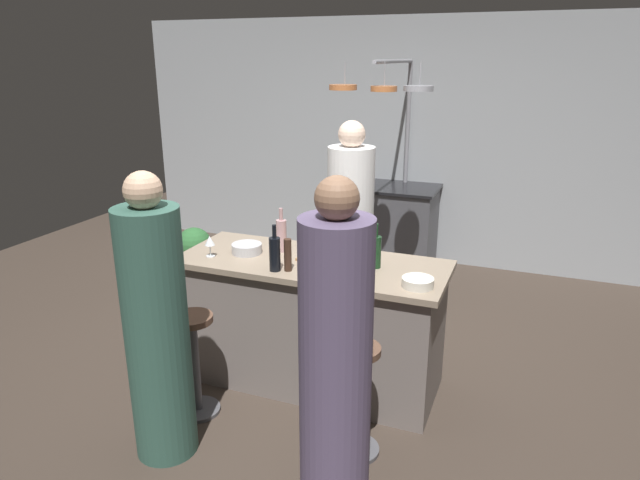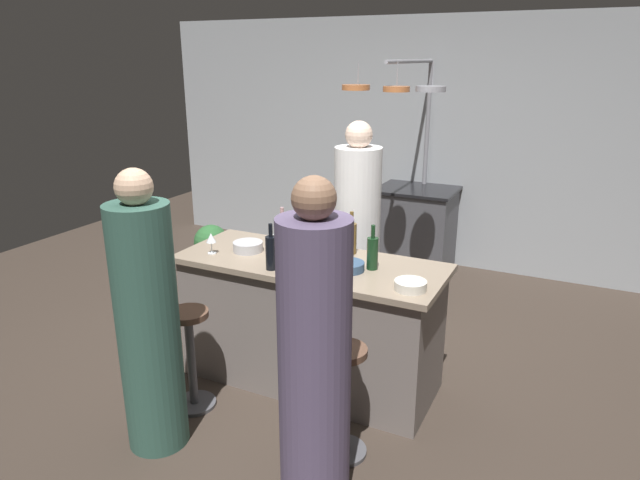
# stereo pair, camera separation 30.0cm
# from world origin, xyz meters

# --- Properties ---
(ground_plane) EXTENTS (9.00, 9.00, 0.00)m
(ground_plane) POSITION_xyz_m (0.00, 0.00, 0.00)
(ground_plane) COLOR #382D26
(back_wall) EXTENTS (6.40, 0.16, 2.60)m
(back_wall) POSITION_xyz_m (0.00, 2.85, 1.30)
(back_wall) COLOR #9EA3A8
(back_wall) RESTS_ON ground_plane
(kitchen_island) EXTENTS (1.80, 0.72, 0.90)m
(kitchen_island) POSITION_xyz_m (0.00, 0.00, 0.45)
(kitchen_island) COLOR slate
(kitchen_island) RESTS_ON ground_plane
(stove_range) EXTENTS (0.80, 0.64, 0.89)m
(stove_range) POSITION_xyz_m (0.00, 2.45, 0.45)
(stove_range) COLOR #47474C
(stove_range) RESTS_ON ground_plane
(chef) EXTENTS (0.37, 0.37, 1.74)m
(chef) POSITION_xyz_m (-0.01, 0.84, 0.81)
(chef) COLOR white
(chef) RESTS_ON ground_plane
(bar_stool_right) EXTENTS (0.28, 0.28, 0.68)m
(bar_stool_right) POSITION_xyz_m (0.52, -0.62, 0.38)
(bar_stool_right) COLOR #4C4C51
(bar_stool_right) RESTS_ON ground_plane
(guest_right) EXTENTS (0.36, 0.36, 1.70)m
(guest_right) POSITION_xyz_m (0.52, -0.97, 0.79)
(guest_right) COLOR #594C6B
(guest_right) RESTS_ON ground_plane
(bar_stool_left) EXTENTS (0.28, 0.28, 0.68)m
(bar_stool_left) POSITION_xyz_m (-0.55, -0.62, 0.38)
(bar_stool_left) COLOR #4C4C51
(bar_stool_left) RESTS_ON ground_plane
(guest_left) EXTENTS (0.35, 0.35, 1.65)m
(guest_left) POSITION_xyz_m (-0.51, -1.00, 0.77)
(guest_left) COLOR #33594C
(guest_left) RESTS_ON ground_plane
(overhead_pot_rack) EXTENTS (0.89, 1.38, 2.17)m
(overhead_pot_rack) POSITION_xyz_m (0.02, 1.92, 1.70)
(overhead_pot_rack) COLOR gray
(overhead_pot_rack) RESTS_ON ground_plane
(potted_plant) EXTENTS (0.36, 0.36, 0.52)m
(potted_plant) POSITION_xyz_m (-1.89, 1.41, 0.30)
(potted_plant) COLOR brown
(potted_plant) RESTS_ON ground_plane
(cutting_board) EXTENTS (0.32, 0.22, 0.02)m
(cutting_board) POSITION_xyz_m (0.06, 0.07, 0.91)
(cutting_board) COLOR #997047
(cutting_board) RESTS_ON kitchen_island
(pepper_mill) EXTENTS (0.05, 0.05, 0.21)m
(pepper_mill) POSITION_xyz_m (-0.07, -0.22, 1.01)
(pepper_mill) COLOR #382319
(pepper_mill) RESTS_ON kitchen_island
(wine_bottle_rose) EXTENTS (0.07, 0.07, 0.31)m
(wine_bottle_rose) POSITION_xyz_m (-0.27, 0.11, 1.02)
(wine_bottle_rose) COLOR #B78C8E
(wine_bottle_rose) RESTS_ON kitchen_island
(wine_bottle_red) EXTENTS (0.07, 0.07, 0.29)m
(wine_bottle_red) POSITION_xyz_m (0.43, 0.04, 1.01)
(wine_bottle_red) COLOR #143319
(wine_bottle_red) RESTS_ON kitchen_island
(wine_bottle_dark) EXTENTS (0.07, 0.07, 0.30)m
(wine_bottle_dark) POSITION_xyz_m (-0.15, -0.25, 1.02)
(wine_bottle_dark) COLOR black
(wine_bottle_dark) RESTS_ON kitchen_island
(wine_bottle_amber) EXTENTS (0.07, 0.07, 0.30)m
(wine_bottle_amber) POSITION_xyz_m (0.19, 0.25, 1.01)
(wine_bottle_amber) COLOR brown
(wine_bottle_amber) RESTS_ON kitchen_island
(wine_glass_near_right_guest) EXTENTS (0.07, 0.07, 0.15)m
(wine_glass_near_right_guest) POSITION_xyz_m (-0.67, -0.17, 1.01)
(wine_glass_near_right_guest) COLOR silver
(wine_glass_near_right_guest) RESTS_ON kitchen_island
(wine_glass_by_chef) EXTENTS (0.07, 0.07, 0.15)m
(wine_glass_by_chef) POSITION_xyz_m (-0.28, 0.01, 1.01)
(wine_glass_by_chef) COLOR silver
(wine_glass_by_chef) RESTS_ON kitchen_island
(mixing_bowl_blue) EXTENTS (0.20, 0.20, 0.06)m
(mixing_bowl_blue) POSITION_xyz_m (0.30, -0.06, 0.93)
(mixing_bowl_blue) COLOR #334C6B
(mixing_bowl_blue) RESTS_ON kitchen_island
(mixing_bowl_ceramic) EXTENTS (0.19, 0.19, 0.06)m
(mixing_bowl_ceramic) POSITION_xyz_m (0.75, -0.18, 0.93)
(mixing_bowl_ceramic) COLOR silver
(mixing_bowl_ceramic) RESTS_ON kitchen_island
(mixing_bowl_steel) EXTENTS (0.21, 0.21, 0.07)m
(mixing_bowl_steel) POSITION_xyz_m (-0.48, -0.02, 0.93)
(mixing_bowl_steel) COLOR #B7B7BC
(mixing_bowl_steel) RESTS_ON kitchen_island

